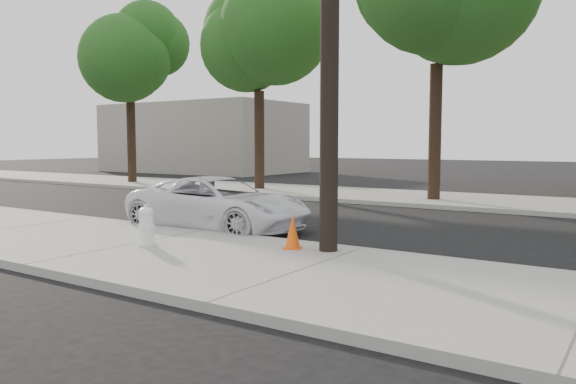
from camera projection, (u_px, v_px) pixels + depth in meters
The scene contains 11 objects.
ground at pixel (259, 225), 14.63m from camera, with size 120.00×120.00×0.00m, color black.
near_sidewalk at pixel (129, 248), 11.05m from camera, with size 90.00×4.40×0.15m, color gray.
far_sidewalk at pixel (389, 197), 21.69m from camera, with size 90.00×5.00×0.15m, color gray.
curb_near at pixel (204, 233), 12.88m from camera, with size 90.00×0.12×0.16m, color #9E9B93.
building_far at pixel (202, 138), 42.02m from camera, with size 14.00×8.00×5.00m, color gray.
tree_a at pixel (130, 55), 28.16m from camera, with size 4.65×4.50×9.00m.
tree_b at pixel (261, 49), 23.99m from camera, with size 4.34×4.20×8.45m.
tree_c at pixel (443, 3), 19.17m from camera, with size 4.96×4.80×9.55m.
police_cruiser at pixel (219, 203), 13.81m from camera, with size 2.18×4.73×1.31m, color white.
fire_hydrant at pixel (146, 227), 10.89m from camera, with size 0.40×0.37×0.75m.
traffic_cone at pixel (293, 232), 10.59m from camera, with size 0.43×0.43×0.65m.
Camera 1 is at (8.63, -11.68, 2.14)m, focal length 35.00 mm.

